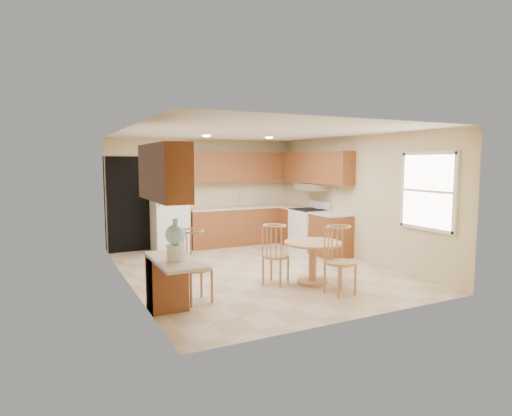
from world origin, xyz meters
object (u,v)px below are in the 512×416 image
dining_table (313,256)px  chair_desk (198,260)px  refrigerator (170,214)px  chair_table_b (344,255)px  water_crock (176,242)px  stove (309,229)px  chair_table_a (279,249)px

dining_table → chair_desk: chair_desk is taller
refrigerator → chair_desk: bearing=-99.2°
chair_table_b → water_crock: water_crock is taller
stove → water_crock: (-3.92, -2.96, 0.53)m
chair_table_b → dining_table: bearing=-89.7°
stove → chair_table_b: 3.41m
stove → chair_table_b: stove is taller
chair_table_b → stove: bearing=-118.3°
dining_table → water_crock: (-2.44, -0.62, 0.55)m
refrigerator → chair_desk: (-0.60, -3.70, -0.21)m
water_crock → refrigerator: bearing=75.9°
chair_table_b → water_crock: (-2.49, 0.13, 0.39)m
dining_table → water_crock: water_crock is taller
chair_desk → water_crock: (-0.45, -0.48, 0.38)m
dining_table → chair_table_b: (0.05, -0.75, 0.17)m
refrigerator → chair_table_b: size_ratio=1.64×
chair_table_a → chair_table_b: size_ratio=0.95×
refrigerator → water_crock: 4.31m
stove → chair_table_a: bearing=-132.9°
chair_desk → chair_table_b: bearing=65.4°
water_crock → dining_table: bearing=14.2°
chair_table_a → chair_table_b: chair_table_b is taller
chair_table_b → chair_table_a: bearing=-59.9°
water_crock → chair_table_a: bearing=22.2°
refrigerator → water_crock: size_ratio=3.23×
stove → chair_desk: stove is taller
chair_table_b → chair_desk: chair_desk is taller
refrigerator → dining_table: bearing=-68.7°
dining_table → chair_table_a: bearing=164.0°
refrigerator → chair_table_b: (1.44, -4.31, -0.22)m
refrigerator → chair_table_a: size_ratio=1.73×
dining_table → water_crock: bearing=-165.8°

